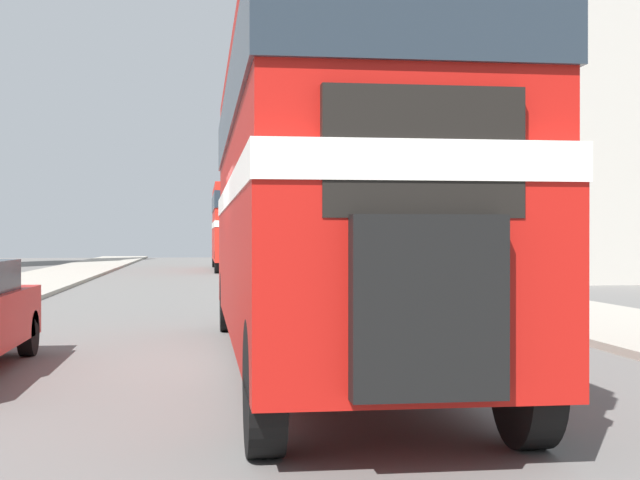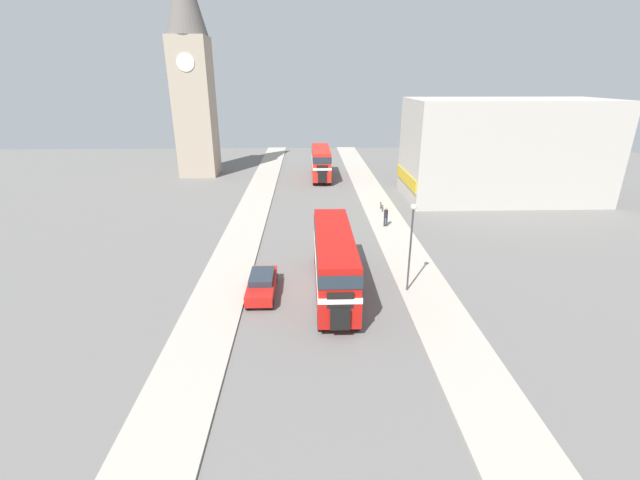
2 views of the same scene
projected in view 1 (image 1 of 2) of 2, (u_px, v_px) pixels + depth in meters
name	position (u px, v px, depth m)	size (l,w,h in m)	color
ground_plane	(265.00, 364.00, 11.67)	(120.00, 120.00, 0.00)	slate
double_decker_bus	(320.00, 179.00, 11.37)	(2.38, 11.01, 4.03)	#B2140F
bus_distant	(237.00, 221.00, 44.50)	(2.40, 10.03, 4.13)	red
pedestrian_walking	(462.00, 256.00, 24.56)	(0.36, 0.36, 1.80)	#282833
bicycle_on_pavement	(431.00, 272.00, 29.77)	(0.05, 1.76, 0.78)	black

